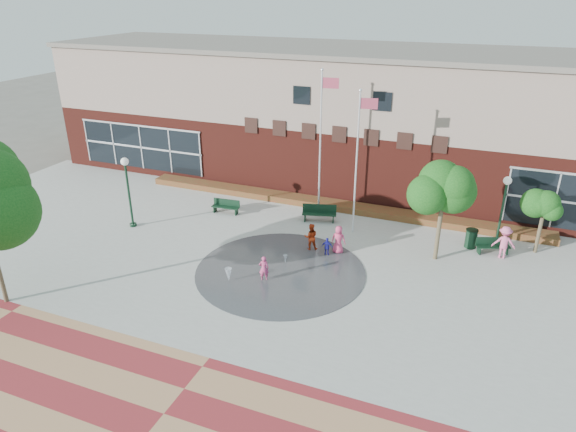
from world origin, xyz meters
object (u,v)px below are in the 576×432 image
at_px(flagpole_right, 358,156).
at_px(trash_can, 471,238).
at_px(child_splash, 264,268).
at_px(bench_left, 226,209).
at_px(flagpole_left, 321,138).

bearing_deg(flagpole_right, trash_can, -6.79).
bearing_deg(child_splash, flagpole_right, -132.01).
relative_size(flagpole_right, bench_left, 4.61).
bearing_deg(bench_left, trash_can, -1.32).
distance_m(flagpole_left, child_splash, 9.15).
height_order(flagpole_right, child_splash, flagpole_right).
distance_m(flagpole_left, flagpole_right, 2.90).
distance_m(bench_left, trash_can, 14.44).
distance_m(trash_can, child_splash, 11.50).
bearing_deg(flagpole_right, flagpole_left, 140.51).
xyz_separation_m(flagpole_right, trash_can, (6.34, 0.51, -4.01)).
distance_m(flagpole_right, trash_can, 7.52).
distance_m(flagpole_left, trash_can, 9.94).
relative_size(bench_left, trash_can, 1.66).
height_order(flagpole_left, flagpole_right, flagpole_left).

